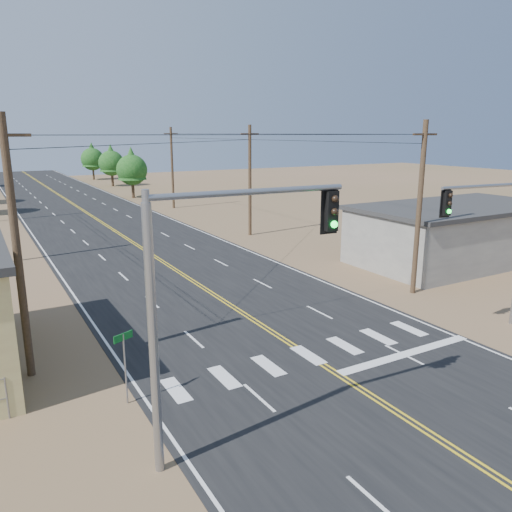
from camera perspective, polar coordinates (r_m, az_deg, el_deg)
ground at (r=16.96m, az=23.00°, el=-20.50°), size 220.00×220.00×0.00m
road at (r=40.84m, az=-12.28°, el=0.45°), size 15.00×200.00×0.02m
building_right at (r=39.66m, az=21.87°, el=2.31°), size 15.00×8.00×4.00m
utility_pole_left_near at (r=20.47m, az=-25.67°, el=0.78°), size 1.80×0.30×10.00m
utility_pole_right_near at (r=30.19m, az=18.15°, el=5.28°), size 1.80×0.30×10.00m
utility_pole_right_mid at (r=45.95m, az=-0.71°, el=8.69°), size 1.80×0.30×10.00m
utility_pole_right_far at (r=64.12m, az=-9.56°, el=9.98°), size 1.80×0.30×10.00m
signal_mast_left at (r=13.67m, az=-5.11°, el=-2.98°), size 6.01×0.70×7.93m
signal_mast_right at (r=25.87m, az=26.17°, el=2.52°), size 5.41×0.80×7.18m
street_sign at (r=18.11m, az=-14.79°, el=-11.08°), size 0.73×0.34×2.64m
tree_right_near at (r=75.72m, az=-14.02°, el=9.87°), size 4.42×4.42×7.37m
tree_right_mid at (r=93.46m, az=-16.22°, el=10.43°), size 4.44×4.44×7.40m
tree_right_far at (r=107.87m, az=-18.22°, el=10.71°), size 4.49×4.49×7.49m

